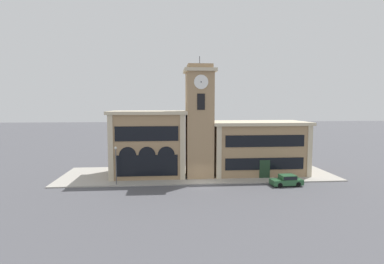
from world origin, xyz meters
TOP-DOWN VIEW (x-y plane):
  - ground_plane at (0.00, 0.00)m, footprint 300.00×300.00m
  - sidewalk_kerb at (0.00, 5.95)m, footprint 40.05×11.90m
  - clock_tower at (0.00, 4.37)m, footprint 4.47×4.47m
  - town_hall_left_wing at (-7.40, 6.16)m, footprint 11.13×8.10m
  - town_hall_right_wing at (9.10, 6.17)m, footprint 14.54×8.10m
  - parked_car_near at (10.80, -1.33)m, footprint 4.11×2.03m
  - street_lamp at (-11.29, 0.66)m, footprint 0.36×0.36m

SIDE VIEW (x-z plane):
  - ground_plane at x=0.00m, z-range 0.00..0.00m
  - sidewalk_kerb at x=0.00m, z-range 0.00..0.15m
  - parked_car_near at x=10.80m, z-range 0.03..1.45m
  - street_lamp at x=-11.29m, z-range 1.00..5.97m
  - town_hall_right_wing at x=9.10m, z-range 0.03..8.00m
  - town_hall_left_wing at x=-7.40m, z-range 0.03..9.62m
  - clock_tower at x=0.00m, z-range -0.54..16.77m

